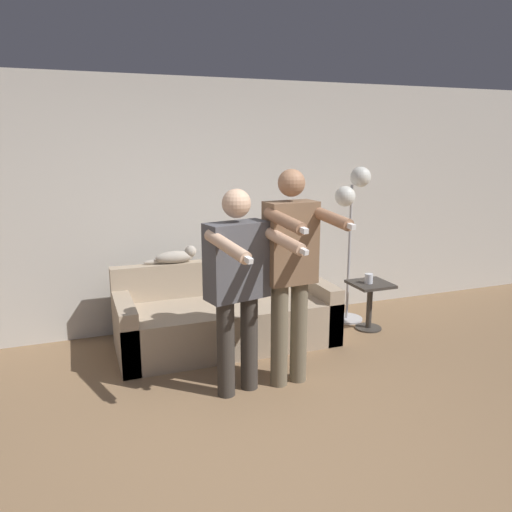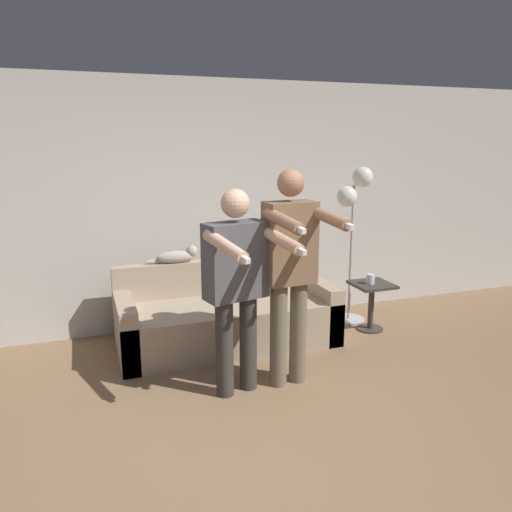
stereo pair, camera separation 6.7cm
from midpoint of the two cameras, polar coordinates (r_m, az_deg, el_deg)
The scene contains 9 objects.
ground_plane at distance 3.30m, azimuth 0.73°, elevation -23.74°, with size 16.00×16.00×0.00m, color #846647.
wall_back at distance 5.27m, azimuth -9.81°, elevation 5.49°, with size 10.00×0.05×2.60m.
couch at distance 4.97m, azimuth -3.84°, elevation -7.08°, with size 2.11×0.87×0.79m.
person_left at distance 3.81m, azimuth -2.54°, elevation -2.58°, with size 0.65×0.76×1.63m.
person_right at distance 3.95m, azimuth 3.58°, elevation -1.05°, with size 0.51×0.70×1.77m.
cat at distance 5.03m, azimuth -9.40°, elevation -0.01°, with size 0.53×0.14×0.17m.
floor_lamp at distance 5.48m, azimuth 10.56°, elevation 5.77°, with size 0.40×0.36×1.71m.
side_table at distance 5.44m, azimuth 12.54°, elevation -4.53°, with size 0.40×0.40×0.51m.
cup at distance 5.36m, azimuth 12.42°, elevation -2.53°, with size 0.08×0.08×0.10m.
Camera 1 is at (-0.99, -2.45, 1.97)m, focal length 35.00 mm.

